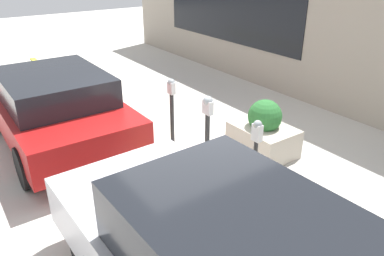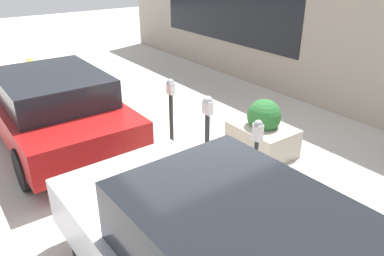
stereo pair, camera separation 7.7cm
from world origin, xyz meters
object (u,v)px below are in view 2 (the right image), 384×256
object	(u,v)px
parked_car_middle	(53,107)
parking_meter_nearest	(256,147)
parking_meter_middle	(171,105)
parking_meter_second	(207,123)
planter_box	(263,132)

from	to	relation	value
parked_car_middle	parking_meter_nearest	bearing A→B (deg)	-153.88
parking_meter_nearest	parking_meter_middle	xyz separation A→B (m)	(2.17, 0.03, -0.04)
parking_meter_second	planter_box	world-z (taller)	parking_meter_second
planter_box	parked_car_middle	size ratio (longest dim) A/B	0.27
parking_meter_second	planter_box	bearing A→B (deg)	-92.81
parking_meter_nearest	parking_meter_middle	size ratio (longest dim) A/B	0.97
parking_meter_second	parking_meter_middle	bearing A→B (deg)	-2.11
parking_meter_middle	planter_box	bearing A→B (deg)	-134.90
planter_box	parking_meter_middle	bearing A→B (deg)	45.10
parking_meter_second	parking_meter_middle	size ratio (longest dim) A/B	1.02
parking_meter_second	planter_box	size ratio (longest dim) A/B	1.20
parking_meter_middle	parked_car_middle	xyz separation A→B (m)	(1.38, 1.73, -0.08)
parking_meter_second	parked_car_middle	world-z (taller)	parked_car_middle
planter_box	parked_car_middle	distance (m)	3.92
parking_meter_middle	parked_car_middle	bearing A→B (deg)	51.38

